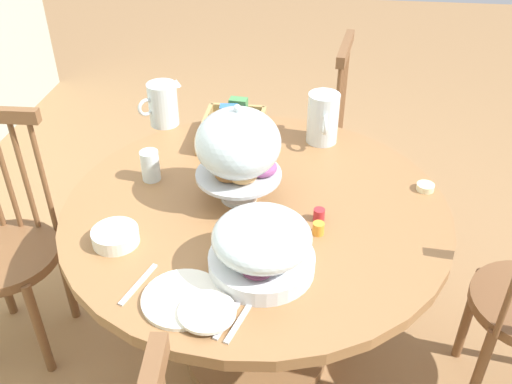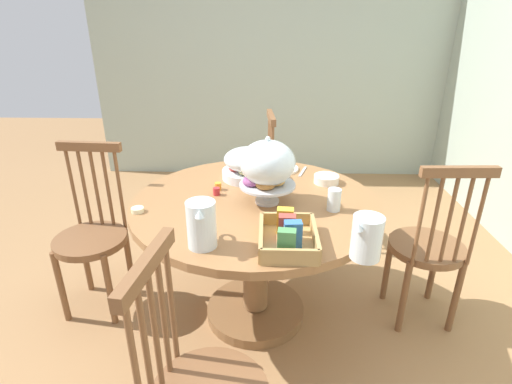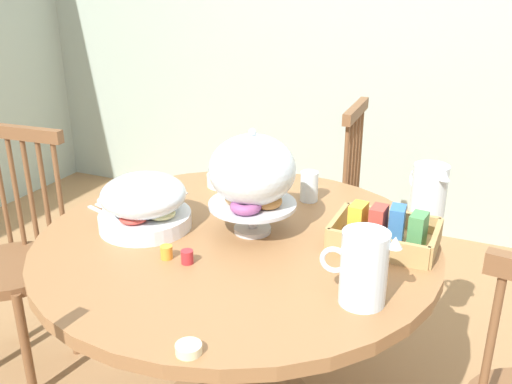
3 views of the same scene
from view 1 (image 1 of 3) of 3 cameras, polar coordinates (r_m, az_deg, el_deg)
ground_plane at (r=2.40m, az=-1.56°, el=-14.63°), size 10.00×10.00×0.00m
dining_table at (r=1.97m, az=0.00°, el=-5.98°), size 1.27×1.27×0.74m
windsor_chair_near_window at (r=2.77m, az=5.37°, el=4.86°), size 0.40×0.40×0.97m
windsor_chair_by_cabinet at (r=2.30m, az=-23.96°, el=-5.51°), size 0.40×0.40×0.97m
pastry_stand_with_dome at (r=1.77m, az=-1.81°, el=4.54°), size 0.28×0.28×0.34m
fruit_platter_covered at (r=1.55m, az=0.59°, el=-5.46°), size 0.30×0.30×0.18m
orange_juice_pitcher at (r=2.17m, az=6.78°, el=7.25°), size 0.20×0.12×0.20m
milk_pitcher at (r=2.32m, az=-9.41°, el=8.61°), size 0.16×0.16×0.18m
cereal_basket at (r=2.21m, az=-2.40°, el=6.50°), size 0.32×0.24×0.12m
china_plate_large at (r=1.52m, az=-7.44°, el=-10.67°), size 0.22×0.22×0.01m
china_plate_small at (r=1.47m, az=-4.98°, el=-12.01°), size 0.15×0.15×0.01m
cereal_bowl at (r=1.73m, az=-14.07°, el=-4.38°), size 0.14×0.14×0.04m
drinking_glass at (r=1.97m, az=-10.68°, el=2.65°), size 0.06×0.06×0.11m
butter_dish at (r=1.99m, az=16.80°, el=0.49°), size 0.06×0.06×0.02m
jam_jar_strawberry at (r=1.78m, az=6.41°, el=-2.30°), size 0.04×0.04×0.04m
jam_jar_apricot at (r=1.72m, az=6.35°, el=-3.69°), size 0.04×0.04×0.04m
table_knife at (r=1.48m, az=-2.63°, el=-12.41°), size 0.17×0.06×0.01m
dinner_fork at (r=1.47m, az=-1.56°, el=-12.78°), size 0.17×0.06×0.01m
soup_spoon at (r=1.59m, az=-11.84°, el=-9.13°), size 0.17×0.06×0.01m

